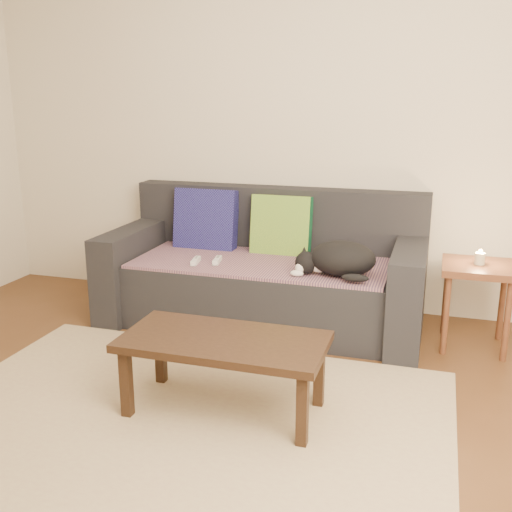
# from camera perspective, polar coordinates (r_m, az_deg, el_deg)

# --- Properties ---
(ground) EXTENTS (4.50, 4.50, 0.00)m
(ground) POSITION_cam_1_polar(r_m,az_deg,el_deg) (2.85, -8.47, -16.84)
(ground) COLOR brown
(ground) RESTS_ON ground
(back_wall) EXTENTS (4.50, 0.04, 2.60)m
(back_wall) POSITION_cam_1_polar(r_m,az_deg,el_deg) (4.31, 2.56, 12.42)
(back_wall) COLOR beige
(back_wall) RESTS_ON ground
(sofa) EXTENTS (2.10, 0.94, 0.87)m
(sofa) POSITION_cam_1_polar(r_m,az_deg,el_deg) (4.07, 0.87, -1.92)
(sofa) COLOR #232328
(sofa) RESTS_ON ground
(throw_blanket) EXTENTS (1.66, 0.74, 0.02)m
(throw_blanket) POSITION_cam_1_polar(r_m,az_deg,el_deg) (3.95, 0.50, -0.62)
(throw_blanket) COLOR #3C274A
(throw_blanket) RESTS_ON sofa
(cushion_navy) EXTENTS (0.45, 0.19, 0.46)m
(cushion_navy) POSITION_cam_1_polar(r_m,az_deg,el_deg) (4.30, -4.81, 3.37)
(cushion_navy) COLOR #141047
(cushion_navy) RESTS_ON throw_blanket
(cushion_green) EXTENTS (0.41, 0.16, 0.42)m
(cushion_green) POSITION_cam_1_polar(r_m,az_deg,el_deg) (4.13, 2.42, 2.92)
(cushion_green) COLOR #0C4D2D
(cushion_green) RESTS_ON throw_blanket
(cat) EXTENTS (0.55, 0.44, 0.21)m
(cat) POSITION_cam_1_polar(r_m,az_deg,el_deg) (3.64, 7.91, -0.30)
(cat) COLOR black
(cat) RESTS_ON throw_blanket
(wii_remote_a) EXTENTS (0.06, 0.15, 0.03)m
(wii_remote_a) POSITION_cam_1_polar(r_m,az_deg,el_deg) (3.92, -5.76, -0.46)
(wii_remote_a) COLOR white
(wii_remote_a) RESTS_ON throw_blanket
(wii_remote_b) EXTENTS (0.06, 0.15, 0.03)m
(wii_remote_b) POSITION_cam_1_polar(r_m,az_deg,el_deg) (3.92, -3.71, -0.41)
(wii_remote_b) COLOR white
(wii_remote_b) RESTS_ON throw_blanket
(side_table) EXTENTS (0.42, 0.42, 0.53)m
(side_table) POSITION_cam_1_polar(r_m,az_deg,el_deg) (3.82, 20.36, -2.08)
(side_table) COLOR brown
(side_table) RESTS_ON ground
(candle) EXTENTS (0.06, 0.06, 0.09)m
(candle) POSITION_cam_1_polar(r_m,az_deg,el_deg) (3.79, 20.54, -0.20)
(candle) COLOR beige
(candle) RESTS_ON side_table
(rug) EXTENTS (2.50, 1.80, 0.01)m
(rug) POSITION_cam_1_polar(r_m,az_deg,el_deg) (2.96, -7.19, -15.31)
(rug) COLOR tan
(rug) RESTS_ON ground
(coffee_table) EXTENTS (0.97, 0.49, 0.39)m
(coffee_table) POSITION_cam_1_polar(r_m,az_deg,el_deg) (2.88, -3.08, -8.69)
(coffee_table) COLOR #301E12
(coffee_table) RESTS_ON rug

